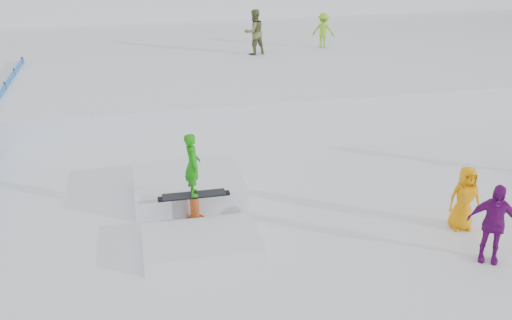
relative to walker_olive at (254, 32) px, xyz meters
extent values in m
plane|color=white|center=(-3.04, -13.94, -1.75)|extent=(120.00, 120.00, 0.00)
cube|color=white|center=(-3.04, 2.06, -1.35)|extent=(50.00, 18.00, 0.80)
cylinder|color=black|center=(-9.54, -3.54, -1.20)|extent=(0.05, 0.05, 1.10)
cylinder|color=black|center=(-9.54, -1.64, -1.20)|extent=(0.05, 0.05, 1.10)
cylinder|color=black|center=(-9.54, 0.26, -1.20)|extent=(0.05, 0.05, 1.10)
imported|color=olive|center=(0.00, 0.00, 0.00)|extent=(1.11, 0.98, 1.91)
imported|color=#90D722|center=(3.31, 0.62, -0.18)|extent=(1.16, 0.99, 1.56)
imported|color=#711072|center=(1.46, -15.38, -0.92)|extent=(1.05, 0.84, 1.67)
imported|color=#FB9B06|center=(1.62, -14.12, -1.02)|extent=(0.76, 0.54, 1.47)
cube|color=white|center=(-4.09, -11.26, -1.48)|extent=(2.60, 2.20, 0.54)
cube|color=white|center=(-4.09, -13.76, -1.60)|extent=(2.40, 1.60, 0.30)
cylinder|color=#CC6025|center=(-4.09, -12.56, -1.72)|extent=(0.44, 0.44, 0.06)
cylinder|color=#CC6025|center=(-4.09, -12.56, -1.45)|extent=(0.20, 0.20, 0.60)
cube|color=black|center=(-4.09, -12.56, -1.12)|extent=(1.60, 0.16, 0.06)
cube|color=black|center=(-4.09, -12.56, -1.08)|extent=(1.40, 0.28, 0.03)
imported|color=#18940D|center=(-4.09, -12.56, -0.35)|extent=(0.34, 0.52, 1.42)
camera|label=1|loc=(-5.16, -23.89, 4.66)|focal=40.00mm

